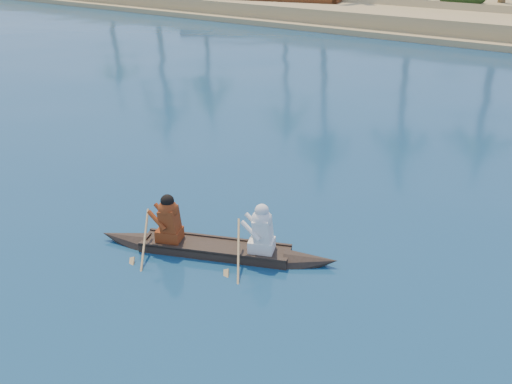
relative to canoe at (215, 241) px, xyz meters
The scene contains 2 objects.
canoe is the anchor object (origin of this frame).
barge_left 36.94m from the canoe, 122.94° to the left, with size 13.47×7.30×2.14m.
Camera 1 is at (-1.38, -11.92, 6.12)m, focal length 40.00 mm.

